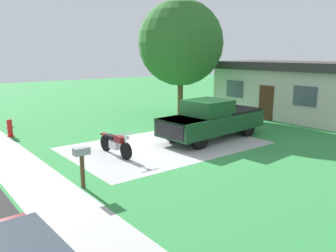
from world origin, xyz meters
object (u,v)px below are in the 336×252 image
pickup_truck (213,119)px  mailbox (82,157)px  motorcycle (115,144)px  neighbor_house (290,88)px  fire_hydrant (10,128)px  shade_tree (181,43)px

pickup_truck → mailbox: 7.81m
motorcycle → neighbor_house: (-0.97, 13.57, 1.32)m
motorcycle → mailbox: (2.41, -2.49, 0.51)m
motorcycle → pickup_truck: bearing=85.0°
pickup_truck → fire_hydrant: (-6.43, -7.56, -0.53)m
motorcycle → shade_tree: bearing=124.6°
mailbox → shade_tree: size_ratio=0.17×
mailbox → neighbor_house: neighbor_house is taller
motorcycle → pickup_truck: 5.10m
pickup_truck → mailbox: size_ratio=4.57×
mailbox → neighbor_house: (-3.38, 16.06, 0.81)m
fire_hydrant → mailbox: size_ratio=0.69×
pickup_truck → shade_tree: shade_tree is taller
mailbox → neighbor_house: bearing=101.9°
fire_hydrant → neighbor_house: 16.89m
motorcycle → neighbor_house: 13.67m
shade_tree → motorcycle: bearing=-55.4°
neighbor_house → motorcycle: bearing=-85.9°
shade_tree → neighbor_house: 7.73m
pickup_truck → fire_hydrant: 9.94m
shade_tree → neighbor_house: shade_tree is taller
motorcycle → fire_hydrant: 6.49m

